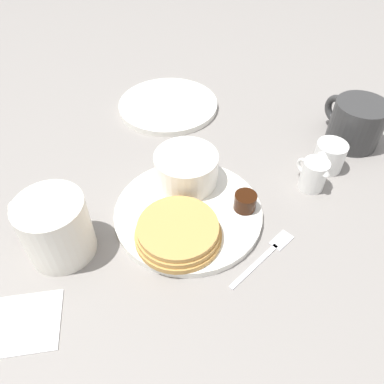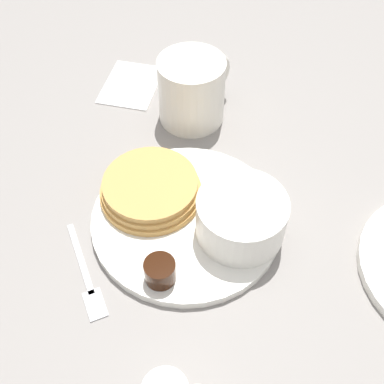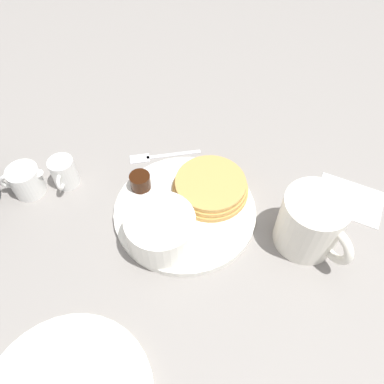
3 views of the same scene
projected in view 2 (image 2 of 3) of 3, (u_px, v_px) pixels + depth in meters
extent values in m
plane|color=gray|center=(187.00, 222.00, 0.59)|extent=(4.00, 4.00, 0.00)
cylinder|color=white|center=(187.00, 219.00, 0.58)|extent=(0.23, 0.23, 0.01)
cylinder|color=tan|center=(151.00, 193.00, 0.60)|extent=(0.13, 0.13, 0.01)
cylinder|color=tan|center=(151.00, 188.00, 0.59)|extent=(0.12, 0.12, 0.01)
cylinder|color=tan|center=(150.00, 183.00, 0.58)|extent=(0.12, 0.12, 0.01)
cylinder|color=white|center=(241.00, 217.00, 0.55)|extent=(0.10, 0.10, 0.05)
cylinder|color=white|center=(243.00, 205.00, 0.53)|extent=(0.08, 0.08, 0.01)
cylinder|color=black|center=(160.00, 271.00, 0.52)|extent=(0.03, 0.03, 0.03)
cylinder|color=white|center=(251.00, 238.00, 0.55)|extent=(0.04, 0.04, 0.02)
sphere|color=white|center=(252.00, 230.00, 0.54)|extent=(0.02, 0.02, 0.02)
cylinder|color=silver|center=(188.00, 91.00, 0.67)|extent=(0.09, 0.09, 0.10)
torus|color=silver|center=(213.00, 74.00, 0.69)|extent=(0.05, 0.05, 0.06)
cube|color=silver|center=(80.00, 257.00, 0.56)|extent=(0.09, 0.05, 0.00)
cube|color=silver|center=(95.00, 304.00, 0.52)|extent=(0.04, 0.03, 0.00)
cube|color=white|center=(131.00, 84.00, 0.75)|extent=(0.12, 0.10, 0.00)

